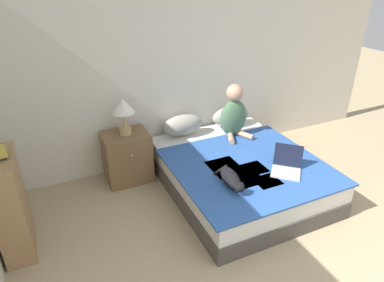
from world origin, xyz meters
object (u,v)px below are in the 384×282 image
pillow_far (231,116)px  bookshelf (10,205)px  person_sitting (234,114)px  cat_tabby (231,179)px  nightstand (127,157)px  bed (239,174)px  table_lamp (123,109)px  laptop_open (287,166)px  pillow_near (183,125)px

pillow_far → bookshelf: bookshelf is taller
person_sitting → cat_tabby: bearing=-121.6°
person_sitting → nightstand: person_sitting is taller
cat_tabby → nightstand: 1.43m
bed → nightstand: bearing=146.1°
bed → bookshelf: (-2.40, 0.04, 0.29)m
table_lamp → bookshelf: bearing=-150.3°
laptop_open → cat_tabby: bearing=-139.0°
bed → person_sitting: person_sitting is taller
pillow_near → laptop_open: size_ratio=1.29×
bookshelf → nightstand: bearing=29.8°
person_sitting → nightstand: (-1.37, 0.21, -0.42)m
person_sitting → laptop_open: person_sitting is taller
pillow_near → nightstand: bearing=-175.0°
pillow_far → cat_tabby: 1.47m
pillow_near → table_lamp: bearing=-175.3°
bed → cat_tabby: bearing=-130.9°
laptop_open → bookshelf: 2.75m
bed → person_sitting: bearing=67.3°
laptop_open → table_lamp: size_ratio=0.96×
bed → nightstand: 1.38m
cat_tabby → nightstand: (-0.76, 1.20, -0.20)m
cat_tabby → bed: bearing=145.5°
person_sitting → laptop_open: size_ratio=1.59×
bed → pillow_far: size_ratio=3.53×
cat_tabby → pillow_far: bearing=156.2°
cat_tabby → laptop_open: laptop_open is taller
bed → bookshelf: bookshelf is taller
pillow_near → bookshelf: bearing=-158.8°
bed → table_lamp: table_lamp is taller
pillow_far → person_sitting: bearing=-114.9°
laptop_open → table_lamp: (-1.43, 1.22, 0.46)m
pillow_near → cat_tabby: bearing=-90.6°
pillow_near → table_lamp: (-0.77, -0.06, 0.38)m
person_sitting → bookshelf: size_ratio=0.69×
bookshelf → person_sitting: bearing=10.9°
pillow_far → table_lamp: table_lamp is taller
pillow_far → table_lamp: bearing=-177.6°
person_sitting → pillow_near: bearing=154.5°
bed → laptop_open: (0.31, -0.45, 0.28)m
pillow_near → table_lamp: table_lamp is taller
pillow_far → nightstand: size_ratio=0.88×
bed → person_sitting: size_ratio=2.86×
table_lamp → pillow_far: bearing=2.4°
table_lamp → cat_tabby: bearing=-58.0°
bed → bookshelf: 2.42m
pillow_far → table_lamp: 1.54m
laptop_open → table_lamp: bearing=-177.9°
pillow_near → pillow_far: size_ratio=1.00×
cat_tabby → bookshelf: bearing=-96.9°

